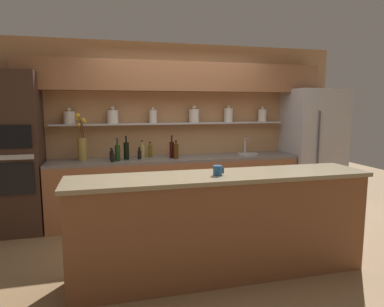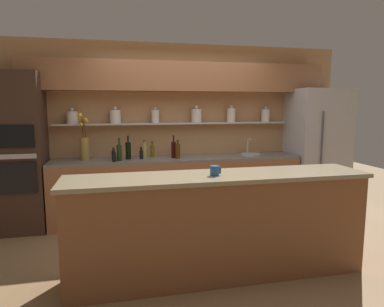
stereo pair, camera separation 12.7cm
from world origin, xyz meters
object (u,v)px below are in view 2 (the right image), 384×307
(sink_fixture, at_px, (250,153))
(bottle_oil_3, at_px, (152,151))
(bottle_sauce_5, at_px, (141,154))
(bottle_wine_9, at_px, (174,149))
(bottle_wine_4, at_px, (119,152))
(bottle_sauce_8, at_px, (175,150))
(bottle_oil_0, at_px, (120,152))
(bottle_spirit_2, at_px, (178,151))
(bottle_sauce_1, at_px, (114,157))
(coffee_mug, at_px, (215,171))
(bottle_sauce_6, at_px, (114,155))
(oven_tower, at_px, (16,153))
(bottle_spirit_10, at_px, (144,151))
(refrigerator, at_px, (316,150))
(bottle_wine_7, at_px, (128,150))
(flower_vase, at_px, (84,145))

(sink_fixture, height_order, bottle_oil_3, sink_fixture)
(bottle_sauce_5, bearing_deg, bottle_wine_9, 1.34)
(bottle_wine_4, distance_m, bottle_sauce_8, 0.88)
(bottle_oil_0, bearing_deg, bottle_spirit_2, -9.12)
(bottle_sauce_1, relative_size, bottle_spirit_2, 0.62)
(sink_fixture, height_order, coffee_mug, sink_fixture)
(bottle_spirit_2, bearing_deg, bottle_oil_3, 144.11)
(sink_fixture, relative_size, bottle_sauce_6, 1.83)
(bottle_sauce_6, bearing_deg, oven_tower, -179.95)
(bottle_oil_3, xyz_separation_m, bottle_spirit_10, (-0.12, -0.05, 0.01))
(bottle_wine_4, bearing_deg, bottle_spirit_2, -0.23)
(bottle_sauce_6, bearing_deg, coffee_mug, -63.24)
(refrigerator, xyz_separation_m, bottle_sauce_6, (-3.17, 0.04, 0.02))
(sink_fixture, distance_m, bottle_sauce_8, 1.17)
(oven_tower, bearing_deg, bottle_sauce_6, 0.05)
(sink_fixture, xyz_separation_m, bottle_sauce_6, (-2.06, -0.01, 0.05))
(bottle_spirit_2, bearing_deg, bottle_sauce_8, 88.28)
(bottle_oil_0, relative_size, bottle_oil_3, 1.06)
(oven_tower, distance_m, coffee_mug, 2.86)
(refrigerator, bearing_deg, bottle_sauce_5, 179.88)
(bottle_oil_3, xyz_separation_m, bottle_wine_7, (-0.36, -0.14, 0.04))
(bottle_oil_3, bearing_deg, bottle_wine_4, -153.51)
(bottle_sauce_1, bearing_deg, bottle_wine_4, 47.01)
(bottle_wine_7, distance_m, coffee_mug, 1.98)
(coffee_mug, bearing_deg, oven_tower, 139.81)
(coffee_mug, bearing_deg, bottle_sauce_8, 90.68)
(refrigerator, relative_size, sink_fixture, 6.18)
(refrigerator, height_order, sink_fixture, refrigerator)
(flower_vase, height_order, bottle_spirit_2, flower_vase)
(refrigerator, height_order, bottle_wine_7, refrigerator)
(flower_vase, height_order, bottle_sauce_1, flower_vase)
(bottle_oil_3, relative_size, coffee_mug, 2.16)
(sink_fixture, bearing_deg, bottle_sauce_6, -179.70)
(refrigerator, relative_size, bottle_wine_7, 5.76)
(oven_tower, xyz_separation_m, flower_vase, (0.86, 0.06, 0.07))
(bottle_sauce_1, distance_m, bottle_sauce_5, 0.40)
(refrigerator, xyz_separation_m, flower_vase, (-3.56, 0.09, 0.16))
(bottle_spirit_2, height_order, bottle_wine_4, bottle_wine_4)
(sink_fixture, bearing_deg, bottle_oil_3, 175.13)
(bottle_wine_4, height_order, coffee_mug, bottle_wine_4)
(bottle_sauce_8, bearing_deg, coffee_mug, -89.32)
(bottle_sauce_6, xyz_separation_m, coffee_mug, (0.93, -1.85, 0.08))
(bottle_wine_9, relative_size, bottle_spirit_10, 1.30)
(bottle_wine_7, height_order, coffee_mug, bottle_wine_7)
(bottle_oil_0, relative_size, bottle_wine_7, 0.72)
(bottle_oil_3, height_order, bottle_sauce_5, bottle_oil_3)
(bottle_sauce_1, height_order, bottle_sauce_6, bottle_sauce_6)
(bottle_sauce_6, height_order, coffee_mug, coffee_mug)
(bottle_sauce_8, bearing_deg, bottle_spirit_10, -168.40)
(coffee_mug, bearing_deg, bottle_oil_0, 114.37)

